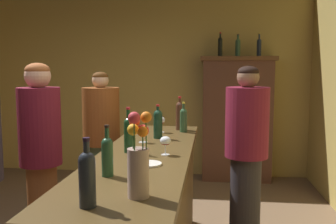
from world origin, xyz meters
TOP-DOWN VIEW (x-y plane):
  - wall_back at (0.00, 3.12)m, footprint 4.95×0.12m
  - bar_counter at (0.51, 0.06)m, footprint 0.66×2.54m
  - display_cabinet at (1.36, 2.85)m, footprint 1.06×0.37m
  - wine_bottle_merlot at (0.39, 0.06)m, footprint 0.07×0.07m
  - wine_bottle_pinot at (0.72, 0.97)m, footprint 0.07×0.07m
  - wine_bottle_rose at (0.45, -1.01)m, footprint 0.07×0.07m
  - wine_bottle_malbec at (0.68, 1.10)m, footprint 0.08×0.08m
  - wine_bottle_riesling at (0.53, 0.63)m, footprint 0.08×0.08m
  - wine_bottle_chardonnay at (0.41, -0.54)m, footprint 0.07×0.07m
  - wine_glass_front at (0.43, 0.43)m, footprint 0.07×0.07m
  - wine_glass_mid at (0.51, 0.92)m, footprint 0.08×0.08m
  - wine_glass_rear at (0.67, 0.01)m, footprint 0.08×0.08m
  - flower_arrangement at (0.65, -0.86)m, footprint 0.12×0.13m
  - cheese_plate at (0.60, -0.27)m, footprint 0.17×0.17m
  - display_bottle_left at (1.10, 2.85)m, footprint 0.06×0.06m
  - display_bottle_midleft at (1.35, 2.85)m, footprint 0.07×0.07m
  - display_bottle_center at (1.64, 2.85)m, footprint 0.06×0.06m
  - patron_in_navy at (-0.41, 0.34)m, footprint 0.34×0.34m
  - patron_by_cabinet at (-0.19, 1.30)m, footprint 0.39×0.39m
  - bartender at (1.30, 0.72)m, footprint 0.37×0.37m

SIDE VIEW (x-z plane):
  - bar_counter at x=0.51m, z-range 0.00..1.02m
  - patron_by_cabinet at x=-0.19m, z-range 0.07..1.65m
  - bartender at x=1.30m, z-range 0.08..1.72m
  - patron_in_navy at x=-0.41m, z-range 0.09..1.76m
  - display_cabinet at x=1.36m, z-range 0.04..1.83m
  - cheese_plate at x=0.60m, z-range 1.02..1.03m
  - wine_glass_rear at x=0.67m, z-range 1.05..1.18m
  - wine_glass_front at x=0.43m, z-range 1.05..1.18m
  - wine_glass_mid at x=0.51m, z-range 1.05..1.20m
  - wine_bottle_chardonnay at x=0.41m, z-range 1.00..1.29m
  - wine_bottle_pinot at x=0.72m, z-range 1.00..1.29m
  - wine_bottle_riesling at x=0.53m, z-range 1.01..1.30m
  - wine_bottle_rose at x=0.45m, z-range 1.00..1.31m
  - wine_bottle_merlot at x=0.39m, z-range 1.00..1.32m
  - wine_bottle_malbec at x=0.68m, z-range 1.01..1.34m
  - flower_arrangement at x=0.65m, z-range 0.99..1.40m
  - wall_back at x=0.00m, z-range 0.00..2.90m
  - display_bottle_center at x=1.64m, z-range 1.77..2.09m
  - display_bottle_midleft at x=1.35m, z-range 1.78..2.09m
  - display_bottle_left at x=1.10m, z-range 1.77..2.11m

